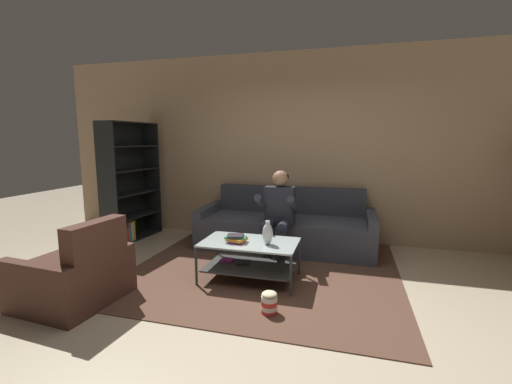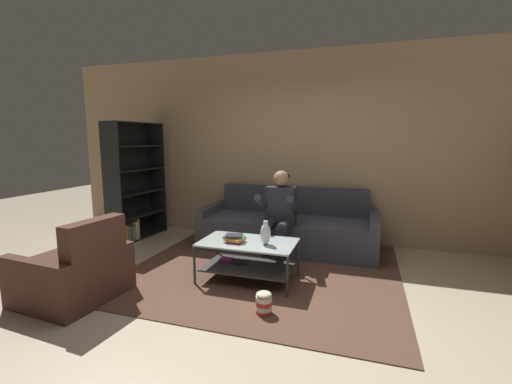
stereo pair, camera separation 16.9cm
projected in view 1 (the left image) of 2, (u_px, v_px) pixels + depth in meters
The scene contains 11 objects.
ground at pixel (267, 309), 3.20m from camera, with size 16.80×16.80×0.00m, color #C4B394.
back_partition at pixel (305, 148), 5.33m from camera, with size 8.40×0.12×2.90m, color tan.
couch at pixel (286, 228), 5.02m from camera, with size 2.50×0.97×0.86m.
person_seated_center at pixel (278, 212), 4.42m from camera, with size 0.50×0.58×1.18m.
coffee_table at pixel (249, 254), 3.83m from camera, with size 1.06×0.63×0.45m.
area_rug at pixel (268, 264), 4.35m from camera, with size 3.14×3.25×0.01m.
vase at pixel (268, 233), 3.69m from camera, with size 0.11×0.11×0.26m.
book_stack at pixel (236, 239), 3.78m from camera, with size 0.25×0.21×0.08m.
bookshelf at pixel (127, 189), 5.39m from camera, with size 0.45×1.04×1.84m.
armchair at pixel (75, 275), 3.32m from camera, with size 0.90×0.93×0.83m.
popcorn_tub at pixel (269, 303), 3.11m from camera, with size 0.15×0.15×0.21m.
Camera 1 is at (0.70, -2.92, 1.57)m, focal length 24.00 mm.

